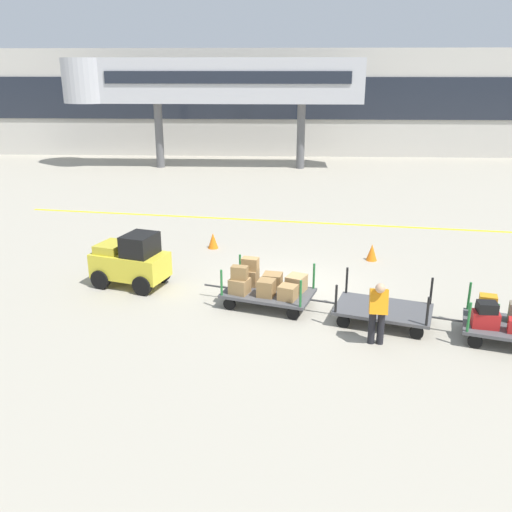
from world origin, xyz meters
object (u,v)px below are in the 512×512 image
object	(u,v)px
baggage_cart_lead	(267,286)
safety_cone_near	(213,241)
safety_cone_far	(372,252)
baggage_cart_tail	(511,321)
baggage_cart_middle	(383,310)
baggage_handler	(378,310)
baggage_tug	(131,261)

from	to	relation	value
baggage_cart_lead	safety_cone_near	xyz separation A→B (m)	(-2.00, 4.82, -0.27)
safety_cone_far	baggage_cart_lead	bearing A→B (deg)	-131.62
baggage_cart_tail	safety_cone_near	world-z (taller)	baggage_cart_tail
baggage_cart_middle	safety_cone_near	distance (m)	7.56
baggage_handler	baggage_cart_lead	bearing A→B (deg)	140.29
baggage_handler	baggage_cart_middle	bearing A→B (deg)	73.42
baggage_tug	baggage_cart_lead	size ratio (longest dim) A/B	0.76
baggage_cart_tail	baggage_tug	bearing A→B (deg)	162.35
baggage_cart_tail	baggage_handler	xyz separation A→B (m)	(-3.09, -0.31, 0.36)
baggage_cart_lead	baggage_handler	size ratio (longest dim) A/B	1.97
baggage_handler	safety_cone_far	size ratio (longest dim) A/B	2.84
baggage_tug	baggage_cart_tail	world-z (taller)	baggage_tug
baggage_cart_lead	safety_cone_far	distance (m)	5.05
baggage_cart_lead	baggage_handler	distance (m)	3.33
safety_cone_near	baggage_handler	bearing A→B (deg)	-56.75
safety_cone_near	safety_cone_far	bearing A→B (deg)	-11.06
baggage_tug	safety_cone_near	distance (m)	4.09
baggage_tug	baggage_cart_tail	size ratio (longest dim) A/B	0.76
safety_cone_near	safety_cone_far	world-z (taller)	same
baggage_cart_lead	baggage_cart_middle	world-z (taller)	baggage_cart_lead
baggage_handler	safety_cone_far	bearing A→B (deg)	82.23
baggage_cart_middle	baggage_cart_tail	world-z (taller)	same
baggage_cart_lead	safety_cone_near	distance (m)	5.22
safety_cone_near	safety_cone_far	xyz separation A→B (m)	(5.35, -1.05, 0.00)
baggage_cart_middle	baggage_handler	xyz separation A→B (m)	(-0.35, -1.17, 0.52)
baggage_handler	safety_cone_near	xyz separation A→B (m)	(-4.54, 6.93, -0.59)
baggage_cart_middle	baggage_handler	bearing A→B (deg)	-106.58
baggage_handler	safety_cone_near	size ratio (longest dim) A/B	2.84
baggage_tug	baggage_cart_lead	distance (m)	4.12
baggage_tug	safety_cone_far	bearing A→B (deg)	19.22
safety_cone_far	baggage_handler	bearing A→B (deg)	-97.77
baggage_cart_middle	baggage_handler	world-z (taller)	baggage_handler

